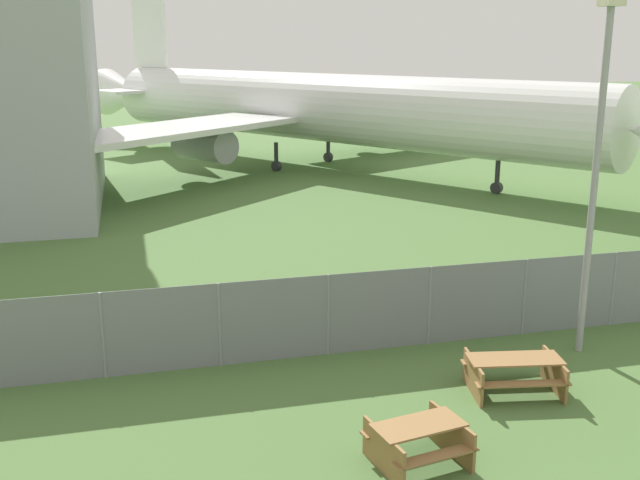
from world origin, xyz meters
TOP-DOWN VIEW (x-y plane):
  - perimeter_fence at (-0.00, 10.29)m, footprint 56.07×0.07m
  - airplane at (4.00, 36.70)m, footprint 31.12×37.41m
  - picnic_bench_near_cabin at (-2.26, 5.30)m, footprint 1.81×1.66m
  - picnic_bench_open_grass at (0.74, 7.42)m, footprint 2.17×1.73m
  - light_mast at (3.35, 9.00)m, footprint 0.44×0.44m

SIDE VIEW (x-z plane):
  - picnic_bench_near_cabin at x=-2.26m, z-range 0.09..0.85m
  - picnic_bench_open_grass at x=0.74m, z-range 0.10..0.86m
  - perimeter_fence at x=0.00m, z-range 0.00..1.98m
  - airplane at x=4.00m, z-range -2.12..9.13m
  - light_mast at x=3.35m, z-range 0.88..9.15m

